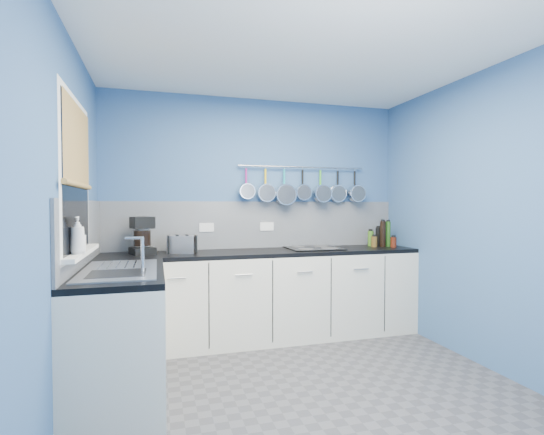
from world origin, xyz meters
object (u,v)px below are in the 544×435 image
coffee_maker (142,236)px  toaster (182,244)px  canister (190,245)px  soap_bottle_a (78,235)px  soap_bottle_b (79,240)px  paper_towel (142,238)px  hob (314,248)px

coffee_maker → toaster: coffee_maker is taller
canister → soap_bottle_a: bearing=-122.3°
soap_bottle_b → canister: 1.47m
toaster → canister: toaster is taller
paper_towel → hob: paper_towel is taller
soap_bottle_a → coffee_maker: size_ratio=0.68×
coffee_maker → canister: coffee_maker is taller
coffee_maker → hob: bearing=-20.0°
soap_bottle_a → coffee_maker: soap_bottle_a is taller
coffee_maker → canister: 0.47m
soap_bottle_a → coffee_maker: (0.35, 1.16, -0.09)m
toaster → hob: toaster is taller
soap_bottle_a → soap_bottle_b: soap_bottle_a is taller
toaster → soap_bottle_a: bearing=-103.8°
paper_towel → toaster: paper_towel is taller
paper_towel → hob: bearing=-1.6°
soap_bottle_a → canister: bearing=57.7°
soap_bottle_a → canister: 1.51m
toaster → canister: (0.08, 0.10, -0.01)m
soap_bottle_a → paper_towel: 1.26m
soap_bottle_a → paper_towel: (0.35, 1.21, -0.12)m
soap_bottle_b → paper_towel: size_ratio=0.59×
hob → paper_towel: bearing=178.4°
canister → hob: size_ratio=0.25×
paper_towel → coffee_maker: bearing=-85.9°
paper_towel → canister: paper_towel is taller
soap_bottle_b → coffee_maker: coffee_maker is taller
toaster → canister: bearing=68.8°
soap_bottle_a → hob: soap_bottle_a is taller
soap_bottle_b → hob: bearing=28.3°
paper_towel → hob: (1.73, -0.05, -0.14)m
soap_bottle_b → toaster: 1.34m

